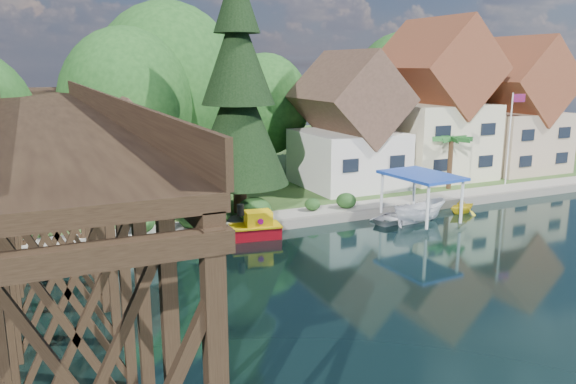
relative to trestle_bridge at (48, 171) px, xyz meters
name	(u,v)px	position (x,y,z in m)	size (l,w,h in m)	color
ground	(386,263)	(16.00, -5.17, -5.35)	(140.00, 140.00, 0.00)	black
bank	(204,161)	(16.00, 28.83, -5.10)	(140.00, 52.00, 0.50)	#325421
seawall	(368,214)	(20.00, 2.83, -5.04)	(60.00, 0.40, 0.62)	slate
promenade	(382,204)	(22.00, 4.13, -4.82)	(50.00, 2.60, 0.06)	gray
trestle_bridge	(48,171)	(0.00, 0.00, 0.00)	(4.12, 44.18, 9.30)	black
house_left	(348,130)	(23.00, 10.83, -0.21)	(7.64, 8.64, 11.02)	silver
house_center	(433,110)	(32.00, 11.33, 1.07)	(8.65, 9.18, 13.89)	beige
house_right	(513,114)	(41.00, 10.83, 0.43)	(8.15, 8.64, 12.45)	tan
shed	(126,164)	(5.00, 9.33, -1.52)	(5.09, 5.40, 7.85)	silver
bg_trees	(256,101)	(17.00, 16.08, 1.94)	(49.90, 13.30, 10.57)	#382314
shrubs	(244,210)	(11.40, 4.09, -4.12)	(15.76, 2.47, 1.70)	#163D17
conifer	(238,96)	(11.93, 6.30, 3.00)	(6.62, 6.62, 16.30)	#382314
palm_tree	(451,140)	(29.90, 6.32, -0.91)	(3.52, 3.52, 4.51)	#382314
flagpole	(512,129)	(35.31, 5.41, -0.17)	(1.18, 0.31, 7.63)	white
tugboat	(256,227)	(11.34, 1.88, -4.69)	(3.27, 2.12, 2.22)	red
boat_white_a	(396,216)	(21.26, 1.41, -4.97)	(2.59, 3.62, 0.75)	silver
boat_canopy	(420,202)	(22.54, 0.51, -3.93)	(4.27, 5.41, 3.31)	white
boat_yellow	(463,205)	(26.83, 1.21, -4.72)	(2.07, 2.40, 1.26)	yellow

